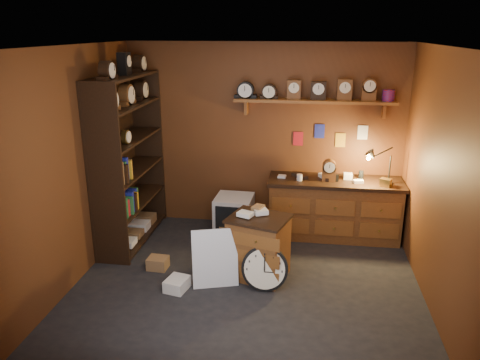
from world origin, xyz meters
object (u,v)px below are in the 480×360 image
(workbench, at_px, (334,205))
(low_cabinet, at_px, (258,245))
(big_round_clock, at_px, (265,269))
(shelving_unit, at_px, (126,154))

(workbench, xyz_separation_m, low_cabinet, (-0.94, -1.31, -0.06))
(big_round_clock, bearing_deg, low_cabinet, 109.89)
(shelving_unit, distance_m, low_cabinet, 2.23)
(shelving_unit, height_order, big_round_clock, shelving_unit)
(workbench, height_order, low_cabinet, workbench)
(shelving_unit, height_order, workbench, shelving_unit)
(low_cabinet, bearing_deg, big_round_clock, -53.01)
(workbench, distance_m, big_round_clock, 1.81)
(low_cabinet, relative_size, big_round_clock, 1.60)
(low_cabinet, height_order, big_round_clock, low_cabinet)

